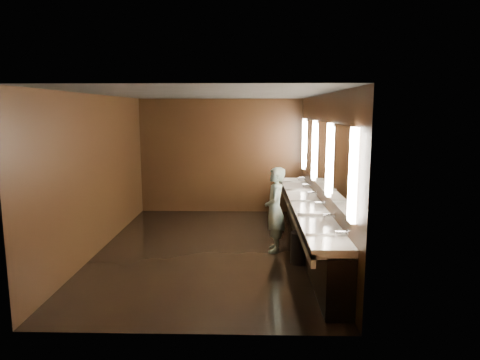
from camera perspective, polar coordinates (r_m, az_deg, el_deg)
name	(u,v)px	position (r m, az deg, el deg)	size (l,w,h in m)	color
floor	(210,249)	(7.96, -4.00, -9.22)	(6.00, 6.00, 0.00)	black
ceiling	(208,94)	(7.55, -4.25, 11.37)	(4.00, 6.00, 0.02)	#2D2D2B
wall_back	(221,156)	(10.60, -2.56, 3.21)	(4.00, 0.02, 2.80)	black
wall_front	(183,215)	(4.71, -7.64, -4.62)	(4.00, 0.02, 2.80)	black
wall_left	(98,174)	(8.07, -18.40, 0.82)	(0.02, 6.00, 2.80)	black
wall_right	(322,174)	(7.70, 10.87, 0.74)	(0.02, 6.00, 2.80)	black
sink_counter	(309,224)	(7.85, 9.17, -5.79)	(0.55, 5.40, 1.01)	black
mirror_band	(321,155)	(7.65, 10.80, 3.33)	(0.06, 5.03, 1.15)	#FFEAD0
person	(275,210)	(7.69, 4.68, -3.96)	(0.56, 0.37, 1.53)	#8BC6D0
trash_bin	(301,248)	(7.27, 8.09, -8.92)	(0.34, 0.34, 0.53)	black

